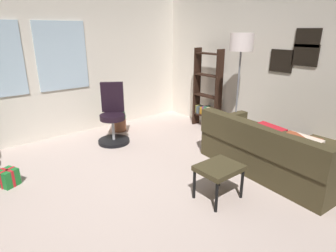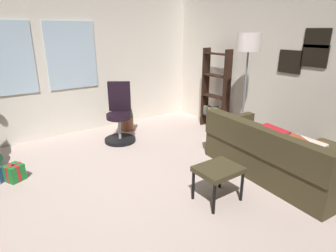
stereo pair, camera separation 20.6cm
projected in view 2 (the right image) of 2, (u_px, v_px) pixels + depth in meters
name	position (u px, v px, depth m)	size (l,w,h in m)	color
ground_plane	(144.00, 201.00, 3.45)	(5.45, 5.56, 0.10)	#C0AAA0
wall_back_with_windows	(63.00, 63.00, 5.17)	(5.45, 0.12, 2.72)	silver
wall_right_with_frames	(291.00, 68.00, 4.50)	(0.12, 5.56, 2.72)	silver
couch	(288.00, 157.00, 3.88)	(1.61, 2.12, 0.78)	#3C341F
footstool	(218.00, 172.00, 3.29)	(0.51, 0.42, 0.43)	#3C341F
gift_box_green	(14.00, 173.00, 3.81)	(0.27, 0.27, 0.23)	#1E722D
office_chair	(120.00, 118.00, 5.09)	(0.57, 0.58, 1.07)	black
bookshelf	(215.00, 95.00, 5.66)	(0.18, 0.64, 1.61)	black
floor_lamp	(248.00, 50.00, 4.46)	(0.38, 0.38, 1.90)	slate
potted_plant	(125.00, 116.00, 5.68)	(0.40, 0.41, 0.71)	#94573B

